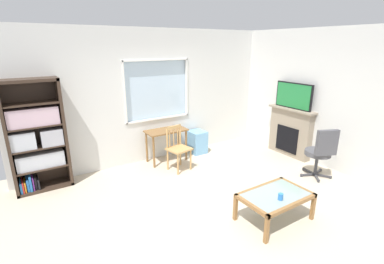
{
  "coord_description": "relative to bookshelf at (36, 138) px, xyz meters",
  "views": [
    {
      "loc": [
        -2.46,
        -3.24,
        2.46
      ],
      "look_at": [
        -0.06,
        0.5,
        1.06
      ],
      "focal_mm": 26.18,
      "sensor_mm": 36.0,
      "label": 1
    }
  ],
  "objects": [
    {
      "name": "ground",
      "position": [
        2.25,
        -1.97,
        -0.94
      ],
      "size": [
        6.6,
        5.43,
        0.02
      ],
      "primitive_type": "cube",
      "color": "beige"
    },
    {
      "name": "wall_back_with_window",
      "position": [
        2.24,
        0.24,
        0.44
      ],
      "size": [
        5.6,
        0.15,
        2.78
      ],
      "color": "silver",
      "rests_on": "ground"
    },
    {
      "name": "wall_right",
      "position": [
        5.11,
        -1.97,
        0.46
      ],
      "size": [
        0.12,
        4.63,
        2.78
      ],
      "primitive_type": "cube",
      "color": "silver",
      "rests_on": "ground"
    },
    {
      "name": "bookshelf",
      "position": [
        0.0,
        0.0,
        0.0
      ],
      "size": [
        0.9,
        0.38,
        1.94
      ],
      "color": "#38281E",
      "rests_on": "ground"
    },
    {
      "name": "desk_under_window",
      "position": [
        2.42,
        -0.11,
        -0.35
      ],
      "size": [
        0.88,
        0.46,
        0.71
      ],
      "color": "brown",
      "rests_on": "ground"
    },
    {
      "name": "wooden_chair",
      "position": [
        2.41,
        -0.62,
        -0.47
      ],
      "size": [
        0.49,
        0.47,
        0.9
      ],
      "color": "tan",
      "rests_on": "ground"
    },
    {
      "name": "plastic_drawer_unit",
      "position": [
        3.25,
        -0.06,
        -0.67
      ],
      "size": [
        0.35,
        0.4,
        0.52
      ],
      "primitive_type": "cube",
      "color": "#72ADDB",
      "rests_on": "ground"
    },
    {
      "name": "fireplace",
      "position": [
        4.96,
        -1.32,
        -0.38
      ],
      "size": [
        0.26,
        1.13,
        1.1
      ],
      "color": "gray",
      "rests_on": "ground"
    },
    {
      "name": "tv",
      "position": [
        4.94,
        -1.32,
        0.45
      ],
      "size": [
        0.06,
        0.9,
        0.56
      ],
      "color": "black",
      "rests_on": "fireplace"
    },
    {
      "name": "office_chair",
      "position": [
        4.47,
        -2.41,
        -0.38
      ],
      "size": [
        0.59,
        0.62,
        1.0
      ],
      "color": "#4C4C51",
      "rests_on": "ground"
    },
    {
      "name": "coffee_table",
      "position": [
        2.71,
        -2.88,
        -0.58
      ],
      "size": [
        1.01,
        0.65,
        0.42
      ],
      "color": "#8C9E99",
      "rests_on": "ground"
    },
    {
      "name": "sippy_cup",
      "position": [
        2.65,
        -3.02,
        -0.47
      ],
      "size": [
        0.07,
        0.07,
        0.09
      ],
      "primitive_type": "cylinder",
      "color": "#337FD6",
      "rests_on": "coffee_table"
    }
  ]
}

